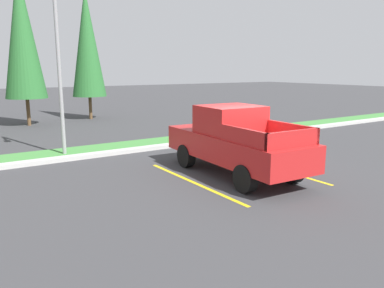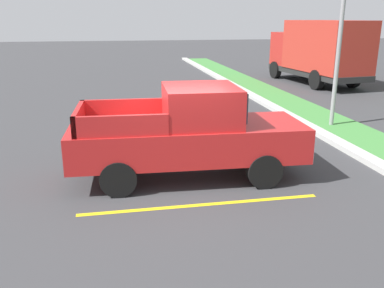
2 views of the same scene
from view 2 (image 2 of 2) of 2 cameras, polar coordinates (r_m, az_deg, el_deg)
name	(u,v)px [view 2 (image 2 of 2)]	position (r m, az deg, el deg)	size (l,w,h in m)	color
ground_plane	(177,182)	(9.33, -2.03, -5.25)	(120.00, 120.00, 0.00)	#38383A
parking_line_near	(177,155)	(11.07, -2.04, -1.59)	(0.12, 4.80, 0.01)	yellow
parking_line_far	(202,205)	(8.23, 1.33, -8.38)	(0.12, 4.80, 0.01)	yellow
curb_strip	(378,165)	(11.16, 24.26, -2.60)	(56.00, 0.40, 0.15)	#B2B2AD
pickup_truck_main	(190,133)	(9.31, -0.32, 1.47)	(2.15, 5.31, 2.10)	black
cargo_truck_distant	(319,50)	(24.05, 17.09, 12.28)	(7.00, 3.10, 3.40)	black
street_light	(338,11)	(14.32, 19.44, 16.85)	(0.24, 1.49, 6.36)	gray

